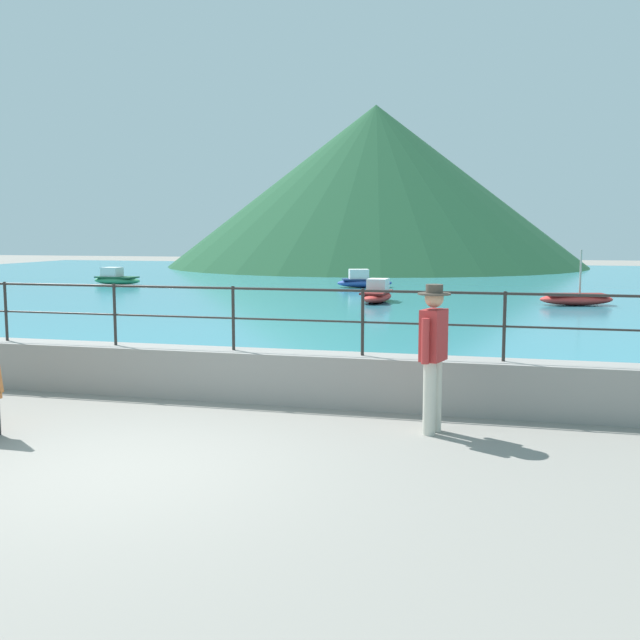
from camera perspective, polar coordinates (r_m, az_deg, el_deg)
ground_plane at (r=7.75m, az=-15.25°, el=-11.03°), size 120.00×120.00×0.00m
promenade_wall at (r=10.48m, az=-6.67°, el=-4.21°), size 20.00×0.56×0.70m
railing at (r=10.34m, az=-6.74°, el=1.10°), size 18.44×0.04×0.90m
lake_water at (r=32.54m, az=7.72°, el=2.66°), size 64.00×44.32×0.06m
hill_main at (r=51.50m, az=4.31°, el=10.26°), size 28.44×28.44×10.96m
person_walking at (r=8.65m, az=8.75°, el=-2.36°), size 0.38×0.55×1.75m
boat_0 at (r=33.64m, az=-15.51°, el=3.11°), size 2.39×1.15×0.76m
boat_1 at (r=24.34m, az=4.41°, el=2.02°), size 0.96×2.32×0.76m
boat_2 at (r=24.60m, az=19.22°, el=1.56°), size 2.45×1.43×1.75m
boat_4 at (r=30.83m, az=3.39°, el=3.03°), size 2.46×1.56×0.76m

